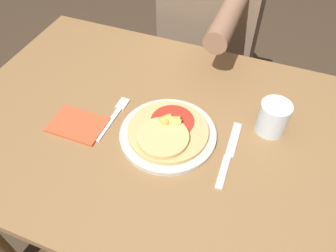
# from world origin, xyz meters

# --- Properties ---
(ground_plane) EXTENTS (8.00, 8.00, 0.00)m
(ground_plane) POSITION_xyz_m (0.00, 0.00, 0.00)
(ground_plane) COLOR #423323
(dining_table) EXTENTS (1.21, 0.80, 0.75)m
(dining_table) POSITION_xyz_m (0.00, 0.00, 0.64)
(dining_table) COLOR olive
(dining_table) RESTS_ON ground_plane
(plate) EXTENTS (0.26, 0.26, 0.01)m
(plate) POSITION_xyz_m (0.01, -0.03, 0.76)
(plate) COLOR beige
(plate) RESTS_ON dining_table
(pizza) EXTENTS (0.21, 0.21, 0.04)m
(pizza) POSITION_xyz_m (0.01, -0.03, 0.78)
(pizza) COLOR tan
(pizza) RESTS_ON plate
(fork) EXTENTS (0.03, 0.18, 0.00)m
(fork) POSITION_xyz_m (-0.16, -0.01, 0.76)
(fork) COLOR silver
(fork) RESTS_ON dining_table
(knife) EXTENTS (0.03, 0.22, 0.00)m
(knife) POSITION_xyz_m (0.18, -0.03, 0.76)
(knife) COLOR silver
(knife) RESTS_ON dining_table
(drinking_glass) EXTENTS (0.08, 0.08, 0.09)m
(drinking_glass) POSITION_xyz_m (0.26, 0.10, 0.80)
(drinking_glass) COLOR silver
(drinking_glass) RESTS_ON dining_table
(napkin) EXTENTS (0.15, 0.10, 0.01)m
(napkin) POSITION_xyz_m (-0.23, -0.08, 0.76)
(napkin) COLOR #C6512D
(napkin) RESTS_ON dining_table
(person_diner) EXTENTS (0.38, 0.52, 1.21)m
(person_diner) POSITION_xyz_m (-0.05, 0.62, 0.71)
(person_diner) COLOR #2D2D38
(person_diner) RESTS_ON ground_plane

